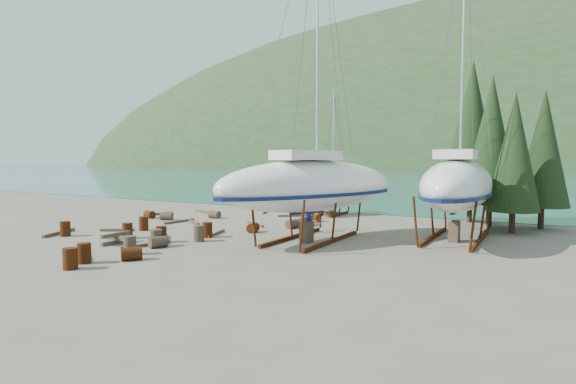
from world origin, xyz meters
The scene contains 50 objects.
ground centered at (0.00, 0.00, 0.00)m, with size 600.00×600.00×0.00m, color #625D4D.
bay_water centered at (0.00, 315.00, 0.01)m, with size 700.00×700.00×0.00m, color #1A6684.
far_hill centered at (0.00, 320.00, 0.00)m, with size 800.00×360.00×110.00m, color #24361B.
far_house_left centered at (-60.00, 190.00, 2.92)m, with size 6.60×5.60×5.60m.
far_house_center centered at (-20.00, 190.00, 2.92)m, with size 6.60×5.60×5.60m.
cypress_near_right centered at (12.50, 12.00, 5.79)m, with size 3.60×3.60×10.00m.
cypress_mid_right centered at (14.00, 10.00, 4.92)m, with size 3.06×3.06×8.50m.
cypress_back_left centered at (11.00, 14.00, 6.66)m, with size 4.14×4.14×11.50m.
cypress_far_right centered at (15.50, 13.00, 5.21)m, with size 3.24×3.24×9.00m.
moored_boat_left centered at (-30.00, 60.00, 0.39)m, with size 2.00×5.00×6.05m.
moored_boat_mid centered at (10.00, 80.00, 0.39)m, with size 2.00×5.00×6.05m.
moored_boat_far centered at (-8.00, 110.00, 0.39)m, with size 2.00×5.00×6.05m.
large_sailboat_near centered at (4.62, 1.60, 3.09)m, with size 7.77×12.62×19.17m.
large_sailboat_far centered at (11.49, 5.84, 3.11)m, with size 4.20×12.25×19.09m.
small_sailboat_shore centered at (0.68, 12.80, 1.66)m, with size 3.93×6.53×9.99m.
worker centered at (3.19, 4.08, 0.83)m, with size 0.61×0.40×1.67m, color navy.
drum_0 centered at (-8.56, -4.30, 0.44)m, with size 0.58×0.58×0.88m, color #5B2C0F.
drum_1 centered at (-1.25, -4.06, 0.29)m, with size 0.58×0.58×0.88m, color #2D2823.
drum_2 centered at (-10.65, 4.04, 0.29)m, with size 0.58×0.58×0.88m, color #5B2C0F.
drum_3 centered at (-1.38, -8.17, 0.44)m, with size 0.58×0.58×0.88m, color #5B2C0F.
drum_4 centered at (1.17, 8.79, 0.29)m, with size 0.58×0.58×0.88m, color #5B2C0F.
drum_5 centered at (-0.64, -1.67, 0.44)m, with size 0.58×0.58×0.88m, color #2D2823.
drum_6 centered at (0.16, 2.38, 0.29)m, with size 0.58×0.58×0.88m, color #5B2C0F.
drum_7 centered at (-0.90, -9.15, 0.44)m, with size 0.58×0.58×0.88m, color #5B2C0F.
drum_8 centered at (-6.28, -0.46, 0.44)m, with size 0.58×0.58×0.88m, color #5B2C0F.
drum_9 centered at (-6.26, 6.49, 0.29)m, with size 0.58×0.58×0.88m, color #2D2823.
drum_10 centered at (-2.23, -2.90, 0.44)m, with size 0.58×0.58×0.88m, color #5B2C0F.
drum_11 centered at (1.43, 5.06, 0.29)m, with size 0.58×0.58×0.88m, color #2D2823.
drum_12 centered at (-0.08, -6.75, 0.29)m, with size 0.58×0.58×0.88m, color #5B2C0F.
drum_13 centered at (-4.85, -2.94, 0.44)m, with size 0.58×0.58×0.88m, color #5B2C0F.
drum_14 centered at (-1.09, -0.44, 0.44)m, with size 0.58×0.58×0.88m, color #5B2C0F.
drum_15 centered at (-8.70, 3.90, 0.29)m, with size 0.58×0.58×0.88m, color #2D2823.
drum_16 centered at (-1.14, -5.92, 0.44)m, with size 0.58×0.58×0.88m, color #2D2823.
drum_17 centered at (-1.58, -3.87, 0.44)m, with size 0.58×0.58×0.88m, color #2D2823.
timber_0 centered at (-4.99, 11.76, 0.07)m, with size 0.14×2.76×0.14m, color brown.
timber_2 centered at (-11.54, 5.91, 0.09)m, with size 0.19×2.41×0.19m, color brown.
timber_3 centered at (-2.52, -2.29, 0.07)m, with size 0.15×2.87×0.15m, color brown.
timber_5 centered at (-2.06, -4.14, 0.08)m, with size 0.16×2.75×0.16m, color brown.
timber_6 centered at (0.68, 12.97, 0.10)m, with size 0.19×1.62×0.19m, color brown.
timber_8 centered at (-5.49, 3.34, 0.09)m, with size 0.19×2.09×0.19m, color brown.
timber_9 centered at (-1.55, 10.34, 0.08)m, with size 0.15×2.32×0.15m, color brown.
timber_10 centered at (-1.39, 4.89, 0.08)m, with size 0.16×2.36×0.16m, color brown.
timber_11 centered at (-1.27, 0.55, 0.08)m, with size 0.15×2.51×0.15m, color brown.
timber_12 centered at (-7.41, -1.57, 0.08)m, with size 0.17×2.10×0.17m, color brown.
timber_14 centered at (-9.52, -4.08, 0.09)m, with size 0.18×2.88×0.18m, color brown.
timber_15 centered at (-9.39, 8.91, 0.07)m, with size 0.15×2.49×0.15m, color brown.
timber_16 centered at (-2.84, -7.25, 0.11)m, with size 0.23×2.72×0.23m, color brown.
timber_17 centered at (-6.96, 3.39, 0.08)m, with size 0.16×2.74×0.16m, color brown.
timber_pile_fore centered at (-3.98, -4.44, 0.30)m, with size 1.80×1.80×0.60m.
timber_pile_aft centered at (1.60, 6.58, 0.30)m, with size 1.80×1.80×0.60m.
Camera 1 is at (15.82, -20.27, 4.42)m, focal length 28.00 mm.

